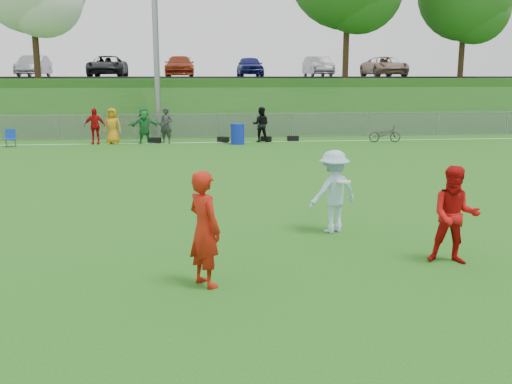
{
  "coord_description": "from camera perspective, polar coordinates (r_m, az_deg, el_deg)",
  "views": [
    {
      "loc": [
        -1.35,
        -9.69,
        3.24
      ],
      "look_at": [
        -0.17,
        0.5,
        1.12
      ],
      "focal_mm": 40.0,
      "sensor_mm": 36.0,
      "label": 1
    }
  ],
  "objects": [
    {
      "name": "player_blue",
      "position": [
        11.92,
        7.75,
        0.04
      ],
      "size": [
        1.27,
        1.02,
        1.72
      ],
      "primitive_type": "imported",
      "rotation": [
        0.0,
        0.0,
        3.54
      ],
      "color": "#A1CBDF",
      "rests_on": "ground"
    },
    {
      "name": "gear_bags",
      "position": [
        28.05,
        -2.12,
        5.29
      ],
      "size": [
        7.32,
        0.55,
        0.26
      ],
      "color": "black",
      "rests_on": "ground"
    },
    {
      "name": "recycling_bin",
      "position": [
        27.12,
        -1.85,
        5.83
      ],
      "size": [
        0.84,
        0.84,
        0.97
      ],
      "primitive_type": "cylinder",
      "rotation": [
        0.0,
        0.0,
        -0.37
      ],
      "color": "#1125B8",
      "rests_on": "ground"
    },
    {
      "name": "spectator_row",
      "position": [
        27.83,
        -9.74,
        6.57
      ],
      "size": [
        8.91,
        0.9,
        1.69
      ],
      "color": "#B30C0D",
      "rests_on": "ground"
    },
    {
      "name": "frisbee",
      "position": [
        11.61,
        8.78,
        1.04
      ],
      "size": [
        0.29,
        0.29,
        0.03
      ],
      "color": "white",
      "rests_on": "ground"
    },
    {
      "name": "player_red_left",
      "position": [
        8.82,
        -5.17,
        -3.7
      ],
      "size": [
        0.73,
        0.79,
        1.82
      ],
      "primitive_type": "imported",
      "rotation": [
        0.0,
        0.0,
        2.17
      ],
      "color": "#AE1A0C",
      "rests_on": "ground"
    },
    {
      "name": "light_pole",
      "position": [
        30.73,
        -10.11,
        17.97
      ],
      "size": [
        1.2,
        0.4,
        12.15
      ],
      "color": "gray",
      "rests_on": "ground"
    },
    {
      "name": "ground",
      "position": [
        10.31,
        1.28,
        -6.67
      ],
      "size": [
        120.0,
        120.0,
        0.0
      ],
      "primitive_type": "plane",
      "color": "#1D5612",
      "rests_on": "ground"
    },
    {
      "name": "parking_lot",
      "position": [
        42.71,
        -4.86,
        11.37
      ],
      "size": [
        120.0,
        12.0,
        0.1
      ],
      "primitive_type": "cube",
      "color": "black",
      "rests_on": "berm"
    },
    {
      "name": "berm",
      "position": [
        40.75,
        -4.73,
        9.18
      ],
      "size": [
        120.0,
        18.0,
        3.0
      ],
      "primitive_type": "cube",
      "color": "#215417",
      "rests_on": "ground"
    },
    {
      "name": "sideline_far",
      "position": [
        27.91,
        -3.77,
        4.98
      ],
      "size": [
        60.0,
        0.1,
        0.01
      ],
      "primitive_type": "cube",
      "color": "white",
      "rests_on": "ground"
    },
    {
      "name": "car_row",
      "position": [
        41.69,
        -6.47,
        12.39
      ],
      "size": [
        32.04,
        5.18,
        1.44
      ],
      "color": "silver",
      "rests_on": "parking_lot"
    },
    {
      "name": "player_red_center",
      "position": [
        10.42,
        19.26,
        -2.21
      ],
      "size": [
        1.0,
        0.89,
        1.72
      ],
      "primitive_type": "imported",
      "rotation": [
        0.0,
        0.0,
        -0.34
      ],
      "color": "#B60D0C",
      "rests_on": "ground"
    },
    {
      "name": "bicycle",
      "position": [
        28.64,
        12.76,
        5.69
      ],
      "size": [
        1.59,
        0.74,
        0.8
      ],
      "primitive_type": "imported",
      "rotation": [
        0.0,
        0.0,
        1.43
      ],
      "color": "#2D2D2F",
      "rests_on": "ground"
    },
    {
      "name": "fence",
      "position": [
        29.83,
        -3.98,
        6.65
      ],
      "size": [
        58.0,
        0.06,
        1.3
      ],
      "color": "gray",
      "rests_on": "ground"
    },
    {
      "name": "camp_chair",
      "position": [
        28.45,
        -23.32,
        4.65
      ],
      "size": [
        0.53,
        0.54,
        0.8
      ],
      "rotation": [
        0.0,
        0.0,
        0.22
      ],
      "color": "#103BB1",
      "rests_on": "ground"
    }
  ]
}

